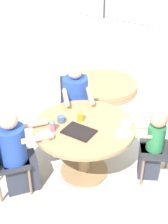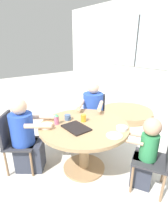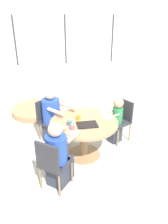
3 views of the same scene
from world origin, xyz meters
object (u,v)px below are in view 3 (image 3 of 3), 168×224
at_px(person_toddler, 116,120).
at_px(sippy_cup, 72,126).
at_px(chair_for_man_blue_shirt, 47,117).
at_px(person_woman_green_shirt, 58,157).
at_px(person_man_blue_shirt, 53,120).
at_px(juice_glass, 79,118).
at_px(coffee_mug, 70,123).
at_px(folded_table_stack, 37,110).
at_px(bowl_white_shallow, 102,112).
at_px(bowl_cereal, 74,134).
at_px(chair_for_toddler, 122,117).
at_px(chair_for_woman_green_shirt, 52,162).

height_order(person_toddler, sippy_cup, person_toddler).
distance_m(chair_for_man_blue_shirt, person_woman_green_shirt, 1.36).
relative_size(person_man_blue_shirt, juice_glass, 10.65).
distance_m(person_woman_green_shirt, coffee_mug, 0.65).
distance_m(sippy_cup, folded_table_stack, 2.51).
height_order(chair_for_man_blue_shirt, coffee_mug, chair_for_man_blue_shirt).
distance_m(bowl_white_shallow, bowl_cereal, 0.95).
distance_m(person_woman_green_shirt, person_toddler, 1.57).
distance_m(person_woman_green_shirt, bowl_cereal, 0.41).
xyz_separation_m(sippy_cup, bowl_cereal, (-0.00, -0.15, -0.05)).
xyz_separation_m(chair_for_man_blue_shirt, folded_table_stack, (-0.26, 1.32, -0.42)).
height_order(person_woman_green_shirt, bowl_cereal, person_woman_green_shirt).
distance_m(chair_for_toddler, person_toddler, 0.16).
bearing_deg(bowl_cereal, person_woman_green_shirt, -143.00).
distance_m(chair_for_toddler, folded_table_stack, 2.41).
bearing_deg(folded_table_stack, coffee_mug, -73.63).
bearing_deg(chair_for_toddler, coffee_mug, 87.91).
xyz_separation_m(chair_for_toddler, person_woman_green_shirt, (-1.36, -1.06, -0.02)).
xyz_separation_m(chair_for_man_blue_shirt, sippy_cup, (0.39, -1.01, 0.28)).
distance_m(coffee_mug, folded_table_stack, 2.32).
distance_m(chair_for_woman_green_shirt, bowl_cereal, 0.54).
bearing_deg(chair_for_man_blue_shirt, coffee_mug, 73.63).
bearing_deg(bowl_white_shallow, person_man_blue_shirt, 160.63).
height_order(chair_for_man_blue_shirt, bowl_white_shallow, chair_for_man_blue_shirt).
height_order(coffee_mug, sippy_cup, sippy_cup).
distance_m(chair_for_woman_green_shirt, coffee_mug, 0.79).
distance_m(chair_for_toddler, sippy_cup, 1.34).
bearing_deg(person_man_blue_shirt, chair_for_woman_green_shirt, 45.69).
distance_m(coffee_mug, juice_glass, 0.23).
bearing_deg(chair_for_woman_green_shirt, sippy_cup, 91.29).
height_order(person_woman_green_shirt, sippy_cup, person_woman_green_shirt).
relative_size(sippy_cup, bowl_white_shallow, 1.08).
xyz_separation_m(chair_for_woman_green_shirt, chair_for_toddler, (1.47, 1.19, 0.00)).
relative_size(chair_for_man_blue_shirt, person_toddler, 0.89).
height_order(person_man_blue_shirt, person_toddler, person_man_blue_shirt).
height_order(chair_for_man_blue_shirt, bowl_cereal, chair_for_man_blue_shirt).
distance_m(chair_for_man_blue_shirt, person_toddler, 1.40).
height_order(person_toddler, bowl_white_shallow, person_toddler).
height_order(chair_for_woman_green_shirt, coffee_mug, chair_for_woman_green_shirt).
xyz_separation_m(chair_for_toddler, sippy_cup, (-1.10, -0.71, 0.28)).
bearing_deg(chair_for_toddler, chair_for_man_blue_shirt, 51.69).
xyz_separation_m(sippy_cup, juice_glass, (0.15, 0.33, -0.02)).
xyz_separation_m(chair_for_woman_green_shirt, person_man_blue_shirt, (0.09, 1.36, -0.01)).
relative_size(coffee_mug, bowl_cereal, 0.59).
bearing_deg(chair_for_man_blue_shirt, bowl_white_shallow, 115.75).
bearing_deg(chair_for_woman_green_shirt, person_toddler, 79.08).
height_order(person_woman_green_shirt, bowl_white_shallow, person_woman_green_shirt).
height_order(chair_for_man_blue_shirt, juice_glass, chair_for_man_blue_shirt).
bearing_deg(chair_for_toddler, bowl_white_shallow, 82.19).
bearing_deg(coffee_mug, chair_for_man_blue_shirt, 114.16).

